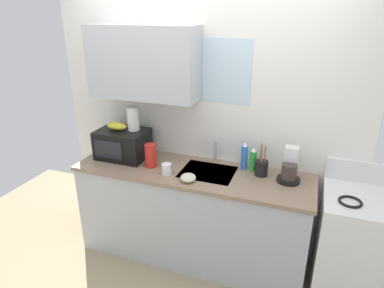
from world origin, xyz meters
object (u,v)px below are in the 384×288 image
stove_range (356,247)px  microwave (123,144)px  dish_soap_bottle_blue (244,156)px  dish_soap_bottle_green (253,160)px  small_bowl (188,178)px  banana_bunch (117,126)px  cereal_canister (151,156)px  paper_towel_roll (133,119)px  utensil_crock (261,167)px  coffee_maker (290,169)px  mug_white (167,169)px

stove_range → microwave: 2.19m
dish_soap_bottle_blue → dish_soap_bottle_green: bearing=-1.1°
microwave → small_bowl: (0.75, -0.25, -0.10)m
stove_range → banana_bunch: banana_bunch is taller
dish_soap_bottle_blue → dish_soap_bottle_green: size_ratio=1.18×
microwave → cereal_canister: size_ratio=2.18×
paper_towel_roll → small_bowl: 0.80m
utensil_crock → cereal_canister: bearing=-170.0°
coffee_maker → microwave: bearing=-177.8°
paper_towel_roll → dish_soap_bottle_blue: 1.07m
paper_towel_roll → utensil_crock: (1.20, 0.02, -0.31)m
dish_soap_bottle_green → utensil_crock: (0.09, -0.07, -0.03)m
stove_range → utensil_crock: (-0.81, 0.12, 0.51)m
stove_range → cereal_canister: size_ratio=5.11×
microwave → cereal_canister: 0.36m
stove_range → utensil_crock: size_ratio=3.72×
banana_bunch → dish_soap_bottle_green: (1.26, 0.14, -0.20)m
dish_soap_bottle_green → dish_soap_bottle_blue: bearing=178.9°
dish_soap_bottle_blue → microwave: bearing=-172.9°
stove_range → dish_soap_bottle_blue: (-0.97, 0.19, 0.56)m
utensil_crock → small_bowl: bearing=-149.6°
dish_soap_bottle_blue → small_bowl: bearing=-134.2°
cereal_canister → small_bowl: size_ratio=1.62×
microwave → dish_soap_bottle_blue: 1.14m
stove_range → mug_white: 1.65m
cereal_canister → dish_soap_bottle_blue: bearing=16.9°
coffee_maker → dish_soap_bottle_blue: (-0.39, 0.08, 0.01)m
stove_range → dish_soap_bottle_green: size_ratio=5.04×
small_bowl → utensil_crock: bearing=30.4°
banana_bunch → dish_soap_bottle_green: bearing=6.3°
mug_white → banana_bunch: bearing=162.0°
microwave → dish_soap_bottle_green: 1.22m
banana_bunch → small_bowl: banana_bunch is taller
banana_bunch → mug_white: banana_bunch is taller
dish_soap_bottle_green → cereal_canister: bearing=-164.7°
mug_white → utensil_crock: size_ratio=0.33×
microwave → paper_towel_roll: 0.27m
dish_soap_bottle_blue → utensil_crock: size_ratio=0.87×
dish_soap_bottle_blue → mug_white: size_ratio=2.65×
microwave → paper_towel_roll: size_ratio=2.09×
mug_white → utensil_crock: utensil_crock is taller
utensil_crock → small_bowl: size_ratio=2.23×
stove_range → coffee_maker: coffee_maker is taller
dish_soap_bottle_blue → dish_soap_bottle_green: (0.08, -0.00, -0.02)m
paper_towel_roll → cereal_canister: bearing=-32.0°
coffee_maker → cereal_canister: size_ratio=1.33×
microwave → paper_towel_roll: bearing=27.2°
coffee_maker → utensil_crock: size_ratio=0.96×
microwave → cereal_canister: bearing=-16.1°
coffee_maker → utensil_crock: (-0.23, 0.01, -0.03)m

